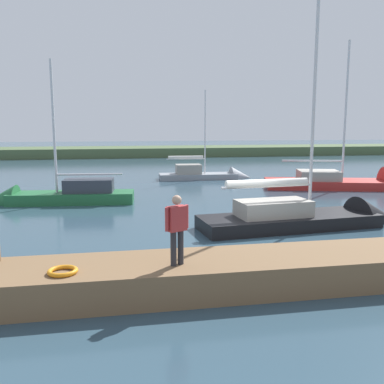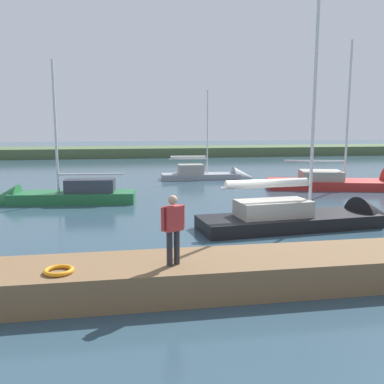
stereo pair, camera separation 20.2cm
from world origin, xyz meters
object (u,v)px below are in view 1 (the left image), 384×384
(person_on_dock, at_px, (177,225))
(sailboat_far_right, at_px, (211,177))
(sailboat_far_left, at_px, (359,186))
(sailboat_mid_channel, at_px, (54,199))
(sailboat_near_dock, at_px, (317,222))
(life_ring_buoy, at_px, (63,271))

(person_on_dock, bearing_deg, sailboat_far_right, -40.87)
(sailboat_far_left, bearing_deg, sailboat_mid_channel, -159.51)
(sailboat_mid_channel, relative_size, sailboat_far_left, 0.77)
(sailboat_near_dock, height_order, person_on_dock, sailboat_near_dock)
(life_ring_buoy, relative_size, sailboat_mid_channel, 0.08)
(sailboat_far_left, relative_size, sailboat_far_right, 1.39)
(sailboat_far_left, bearing_deg, sailboat_far_right, 155.85)
(sailboat_far_left, distance_m, person_on_dock, 20.75)
(sailboat_far_right, xyz_separation_m, person_on_dock, (5.83, 21.76, 1.61))
(sailboat_mid_channel, relative_size, sailboat_near_dock, 0.82)
(life_ring_buoy, height_order, sailboat_far_left, sailboat_far_left)
(life_ring_buoy, relative_size, sailboat_near_dock, 0.07)
(sailboat_near_dock, xyz_separation_m, sailboat_far_left, (-7.49, -9.04, 0.03))
(sailboat_near_dock, bearing_deg, sailboat_mid_channel, 141.89)
(sailboat_mid_channel, relative_size, sailboat_far_right, 1.08)
(sailboat_mid_channel, xyz_separation_m, sailboat_near_dock, (-11.18, 7.10, -0.09))
(sailboat_far_right, bearing_deg, sailboat_mid_channel, -138.63)
(sailboat_far_left, distance_m, sailboat_far_right, 10.63)
(life_ring_buoy, xyz_separation_m, sailboat_near_dock, (-9.19, -6.19, -0.70))
(sailboat_far_right, bearing_deg, sailboat_near_dock, -85.31)
(life_ring_buoy, bearing_deg, person_on_dock, -177.44)
(sailboat_mid_channel, xyz_separation_m, sailboat_far_left, (-18.67, -1.95, -0.06))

